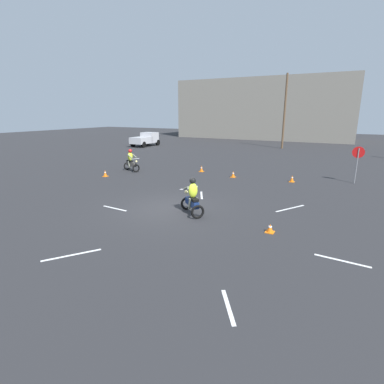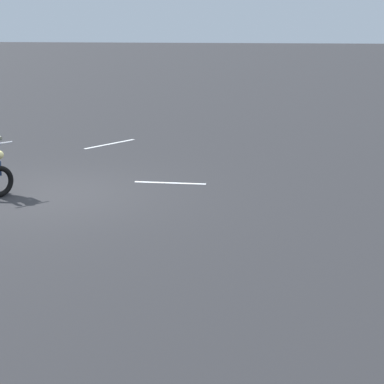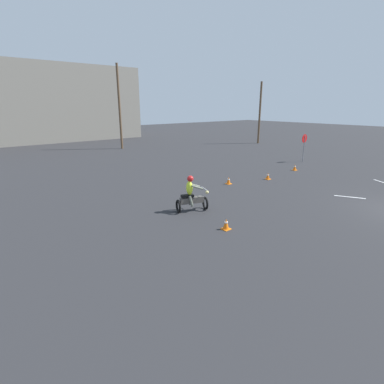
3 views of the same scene
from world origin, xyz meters
name	(u,v)px [view 2 (image 2 of 3)]	position (x,y,z in m)	size (l,w,h in m)	color
ground_plane	(46,194)	(0.00, 0.00, 0.00)	(120.00, 120.00, 0.00)	#28282B
lane_stripe_w	(170,183)	(-2.25, -1.14, 0.00)	(0.10, 1.46, 0.01)	silver
lane_stripe_sw	(110,144)	(-0.18, -5.37, 0.00)	(0.10, 1.77, 0.01)	silver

